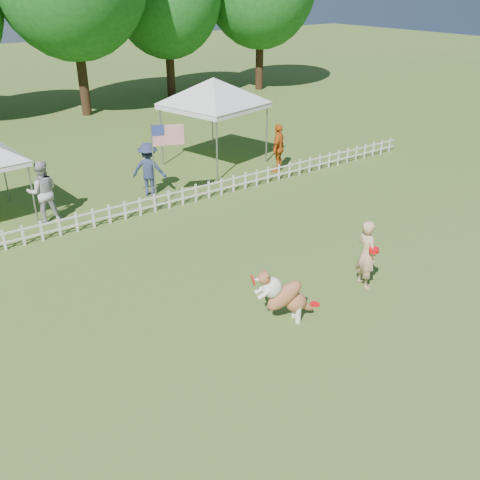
% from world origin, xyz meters
% --- Properties ---
extents(ground, '(120.00, 120.00, 0.00)m').
position_xyz_m(ground, '(0.00, 0.00, 0.00)').
color(ground, '#37591C').
rests_on(ground, ground).
extents(picket_fence, '(22.00, 0.08, 0.60)m').
position_xyz_m(picket_fence, '(0.00, 7.00, 0.30)').
color(picket_fence, silver).
rests_on(picket_fence, ground).
extents(handler, '(0.53, 0.68, 1.68)m').
position_xyz_m(handler, '(1.69, 0.12, 0.84)').
color(handler, tan).
rests_on(handler, ground).
extents(dog, '(1.32, 0.82, 1.29)m').
position_xyz_m(dog, '(-0.80, 0.07, 0.65)').
color(dog, brown).
rests_on(dog, ground).
extents(frisbee_on_turf, '(0.29, 0.29, 0.02)m').
position_xyz_m(frisbee_on_turf, '(0.17, 0.17, 0.01)').
color(frisbee_on_turf, red).
rests_on(frisbee_on_turf, ground).
extents(canopy_tent_right, '(3.79, 3.79, 3.23)m').
position_xyz_m(canopy_tent_right, '(3.95, 9.99, 1.61)').
color(canopy_tent_right, silver).
rests_on(canopy_tent_right, ground).
extents(flag_pole, '(1.02, 0.46, 2.72)m').
position_xyz_m(flag_pole, '(-0.08, 7.22, 1.36)').
color(flag_pole, gray).
rests_on(flag_pole, ground).
extents(spectator_a, '(1.04, 0.89, 1.86)m').
position_xyz_m(spectator_a, '(-3.21, 8.30, 0.93)').
color(spectator_a, '#ABA9AF').
rests_on(spectator_a, ground).
extents(spectator_b, '(1.30, 1.27, 1.79)m').
position_xyz_m(spectator_b, '(0.32, 8.42, 0.90)').
color(spectator_b, navy).
rests_on(spectator_b, ground).
extents(spectator_c, '(1.12, 0.96, 1.81)m').
position_xyz_m(spectator_c, '(5.38, 7.83, 0.90)').
color(spectator_c, '#CE5D18').
rests_on(spectator_c, ground).
extents(tree_right, '(6.20, 6.20, 10.40)m').
position_xyz_m(tree_right, '(9.00, 22.50, 5.20)').
color(tree_right, '#175118').
rests_on(tree_right, ground).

